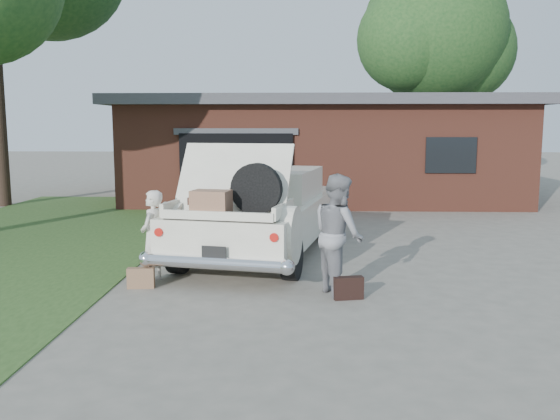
{
  "coord_description": "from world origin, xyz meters",
  "views": [
    {
      "loc": [
        0.33,
        -8.7,
        2.45
      ],
      "look_at": [
        0.0,
        0.6,
        1.1
      ],
      "focal_mm": 38.0,
      "sensor_mm": 36.0,
      "label": 1
    }
  ],
  "objects": [
    {
      "name": "suitcase_right",
      "position": [
        1.01,
        -0.57,
        0.16
      ],
      "size": [
        0.44,
        0.22,
        0.32
      ],
      "primitive_type": "cube",
      "rotation": [
        0.0,
        0.0,
        0.21
      ],
      "color": "black",
      "rests_on": "ground"
    },
    {
      "name": "suitcase_left",
      "position": [
        -2.07,
        -0.1,
        0.16
      ],
      "size": [
        0.41,
        0.16,
        0.31
      ],
      "primitive_type": "cube",
      "rotation": [
        0.0,
        0.0,
        0.08
      ],
      "color": "#8E6648",
      "rests_on": "ground"
    },
    {
      "name": "grass_strip",
      "position": [
        -5.5,
        3.0,
        0.01
      ],
      "size": [
        6.0,
        16.0,
        0.02
      ],
      "primitive_type": "cube",
      "color": "#2D4C1E",
      "rests_on": "ground"
    },
    {
      "name": "woman_right",
      "position": [
        0.88,
        -0.24,
        0.88
      ],
      "size": [
        0.93,
        1.03,
        1.75
      ],
      "primitive_type": "imported",
      "rotation": [
        0.0,
        0.0,
        1.94
      ],
      "color": "gray",
      "rests_on": "ground"
    },
    {
      "name": "woman_left",
      "position": [
        -1.97,
        0.27,
        0.72
      ],
      "size": [
        0.41,
        0.56,
        1.44
      ],
      "primitive_type": "imported",
      "rotation": [
        0.0,
        0.0,
        -1.7
      ],
      "color": "silver",
      "rests_on": "ground"
    },
    {
      "name": "house",
      "position": [
        0.98,
        11.47,
        1.67
      ],
      "size": [
        12.8,
        7.8,
        3.3
      ],
      "color": "brown",
      "rests_on": "ground"
    },
    {
      "name": "tree_right",
      "position": [
        5.71,
        15.95,
        5.9
      ],
      "size": [
        6.57,
        5.72,
        9.02
      ],
      "color": "#38281E",
      "rests_on": "ground"
    },
    {
      "name": "sedan",
      "position": [
        -0.39,
        2.4,
        0.82
      ],
      "size": [
        3.21,
        5.9,
        2.14
      ],
      "rotation": [
        0.0,
        0.0,
        -0.2
      ],
      "color": "white",
      "rests_on": "ground"
    },
    {
      "name": "ground",
      "position": [
        0.0,
        0.0,
        0.0
      ],
      "size": [
        90.0,
        90.0,
        0.0
      ],
      "primitive_type": "plane",
      "color": "gray",
      "rests_on": "ground"
    }
  ]
}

